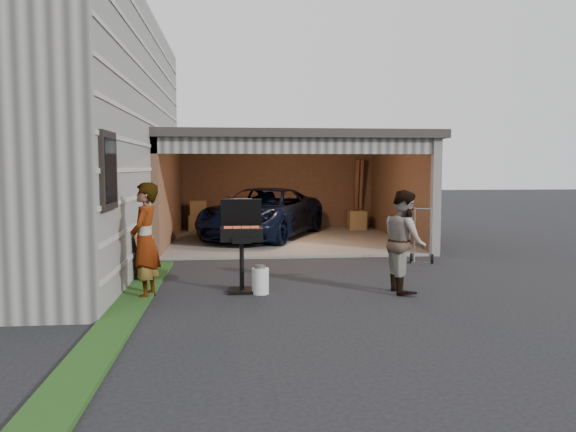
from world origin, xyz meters
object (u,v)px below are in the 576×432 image
man (404,241)px  bbq_grill (242,237)px  hand_truck (422,253)px  minivan (263,215)px  woman (145,241)px  plywood_panel (144,255)px  propane_tank (260,281)px

man → bbq_grill: size_ratio=1.11×
bbq_grill → hand_truck: bbq_grill is taller
minivan → woman: woman is taller
man → hand_truck: size_ratio=1.42×
woman → bbq_grill: (1.50, 0.33, -0.00)m
minivan → man: man is taller
minivan → bbq_grill: bearing=-71.7°
minivan → man: size_ratio=2.99×
plywood_panel → hand_truck: 5.75m
woman → plywood_panel: 1.54m
man → plywood_panel: bearing=70.8°
bbq_grill → man: bearing=-5.7°
plywood_panel → bbq_grill: bearing=-32.9°
woman → bbq_grill: 1.54m
plywood_panel → propane_tank: bearing=-32.7°
bbq_grill → plywood_panel: (-1.74, 1.13, -0.44)m
bbq_grill → hand_truck: size_ratio=1.28×
man → plywood_panel: (-4.39, 1.39, -0.38)m
hand_truck → propane_tank: bearing=-120.6°
man → propane_tank: size_ratio=4.02×
woman → propane_tank: woman is taller
minivan → woman: size_ratio=2.77×
woman → hand_truck: size_ratio=1.53×
bbq_grill → propane_tank: (0.30, -0.18, -0.69)m
propane_tank → plywood_panel: bearing=147.3°
minivan → plywood_panel: minivan is taller
woman → plywood_panel: (-0.24, 1.46, -0.45)m
woman → propane_tank: 1.93m
propane_tank → hand_truck: size_ratio=0.35×
minivan → plywood_panel: (-2.45, -5.54, -0.24)m
woman → propane_tank: (1.80, 0.15, -0.70)m
hand_truck → plywood_panel: bearing=-143.7°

